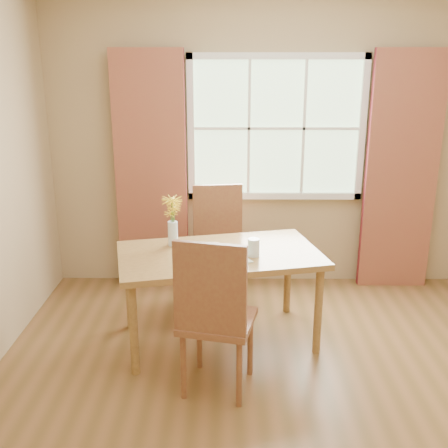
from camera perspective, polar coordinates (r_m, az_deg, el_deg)
room at (r=3.08m, az=8.71°, el=3.25°), size 4.24×3.84×2.74m
window at (r=4.88m, az=5.71°, el=10.32°), size 1.62×0.06×1.32m
curtain_left at (r=4.89m, az=-7.95°, el=5.50°), size 0.65×0.08×2.20m
curtain_right at (r=5.09m, az=18.71°, el=5.22°), size 0.65×0.08×2.20m
dining_table at (r=3.94m, az=-0.52°, el=-4.11°), size 1.63×1.14×0.72m
chair_near at (r=3.31m, az=-1.08°, el=-9.55°), size 0.54×0.54×1.08m
chair_far at (r=4.63m, az=-0.54°, el=-1.73°), size 0.49×0.49×1.05m
placemat at (r=3.75m, az=-1.02°, el=-3.94°), size 0.55×0.51×0.01m
plate at (r=3.75m, az=-1.37°, el=-3.80°), size 0.29×0.29×0.01m
croissant_sandwich at (r=3.73m, az=-1.19°, el=-2.92°), size 0.18×0.18×0.11m
water_glass at (r=3.82m, az=3.24°, el=-2.60°), size 0.09×0.09×0.13m
flower_vase at (r=4.00m, az=-5.63°, el=0.99°), size 0.16×0.16×0.39m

